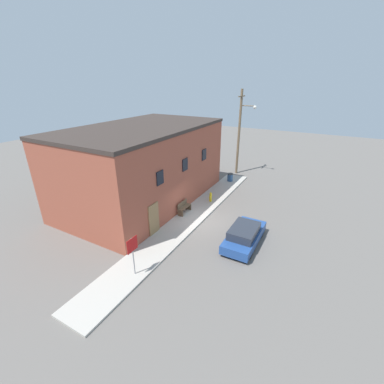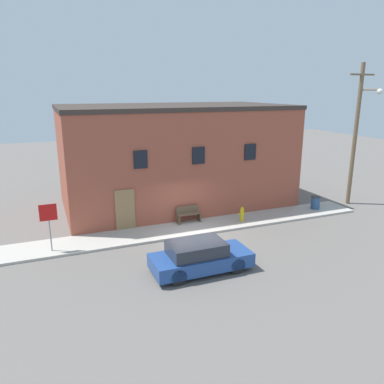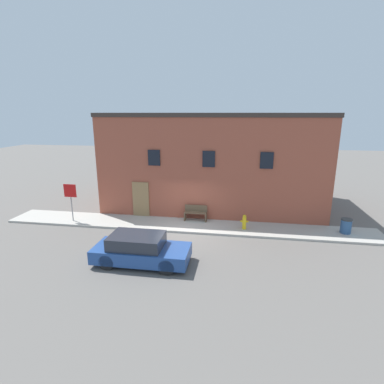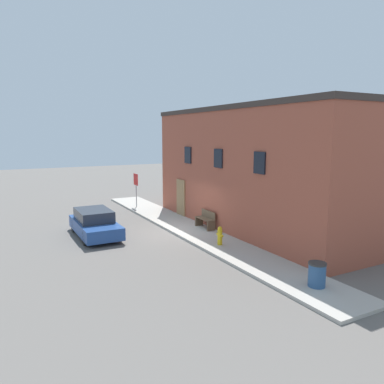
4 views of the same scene
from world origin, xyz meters
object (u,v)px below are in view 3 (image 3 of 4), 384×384
fire_hydrant (244,222)px  bench (196,213)px  stop_sign (71,195)px  trash_bin (346,226)px  parked_car (140,250)px

fire_hydrant → bench: 2.91m
fire_hydrant → stop_sign: bearing=-178.5°
trash_bin → parked_car: bearing=-154.4°
fire_hydrant → bench: bearing=161.7°
bench → parked_car: parked_car is taller
stop_sign → parked_car: (5.42, -4.03, -1.03)m
stop_sign → trash_bin: size_ratio=2.80×
bench → stop_sign: bearing=-170.5°
bench → trash_bin: 7.97m
parked_car → fire_hydrant: bearing=44.7°
trash_bin → bench: bearing=175.4°
stop_sign → trash_bin: 14.99m
fire_hydrant → bench: bench is taller
stop_sign → bench: bearing=9.5°
fire_hydrant → trash_bin: 5.19m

